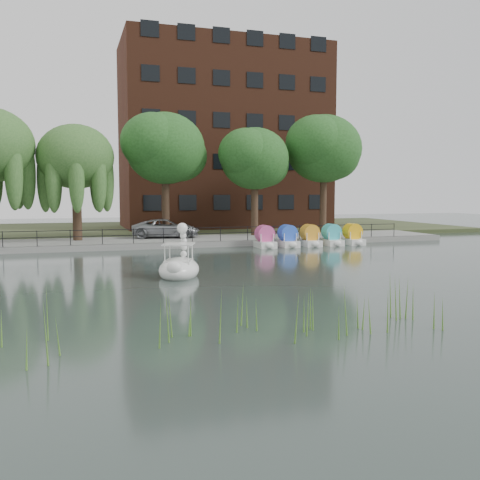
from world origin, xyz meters
name	(u,v)px	position (x,y,z in m)	size (l,w,h in m)	color
ground_plane	(256,276)	(0.00, 0.00, 0.00)	(120.00, 120.00, 0.00)	#3A4643
promenade	(184,241)	(0.00, 16.00, 0.20)	(40.00, 6.00, 0.40)	gray
kerb	(193,245)	(0.00, 13.05, 0.20)	(40.00, 0.25, 0.40)	gray
land_strip	(155,229)	(0.00, 30.00, 0.18)	(60.00, 22.00, 0.36)	#47512D
railing	(192,231)	(0.00, 13.25, 1.15)	(32.00, 0.05, 1.00)	black
apartment_building	(224,137)	(7.00, 29.97, 9.36)	(20.00, 10.07, 18.00)	#4C1E16
willow_mid	(76,157)	(-7.50, 17.00, 6.25)	(5.32, 5.32, 8.15)	#473323
broadleaf_center	(165,149)	(-1.00, 18.00, 7.06)	(6.00, 6.00, 9.25)	#473323
broadleaf_right	(255,159)	(6.00, 17.50, 6.39)	(5.40, 5.40, 8.32)	#473323
broadleaf_far	(324,149)	(12.50, 18.50, 7.40)	(6.30, 6.30, 9.71)	#473323
minivan	(166,227)	(-1.15, 17.18, 1.20)	(5.78, 2.66, 1.61)	gray
bicycle	(276,232)	(6.30, 13.68, 0.90)	(1.72, 0.60, 1.00)	gray
swan_boat	(179,265)	(-3.32, 1.02, 0.52)	(2.66, 3.26, 2.38)	white
pedal_boat_row	(310,238)	(8.16, 11.77, 0.61)	(7.95, 1.70, 1.40)	white
reed_bank	(427,301)	(2.00, -9.50, 0.60)	(24.00, 2.40, 1.20)	#669938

